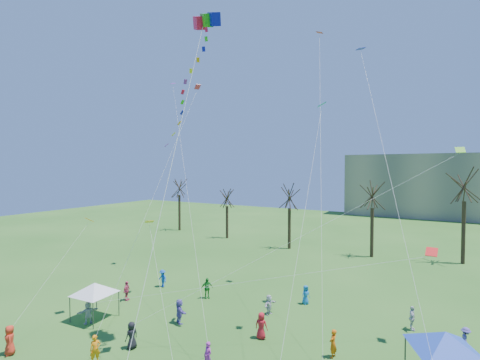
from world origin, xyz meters
The scene contains 6 objects.
bare_tree_row centered at (3.18, 36.75, 7.26)m, with size 69.25×9.11×11.94m.
big_box_kite centered at (-2.09, 5.26, 16.41)m, with size 2.36×5.02×20.23m.
canopy_tent_white centered at (-11.84, 5.69, 2.40)m, with size 3.77×3.77×2.83m.
canopy_tent_blue centered at (11.30, 8.88, 2.79)m, with size 4.05×4.05×3.30m.
festival_crowd centered at (-0.23, 7.75, 0.85)m, with size 26.23×17.55×1.84m.
small_kites_aloft centered at (-0.76, 11.77, 13.58)m, with size 28.51×18.61×34.58m.
Camera 1 is at (10.41, -10.87, 11.64)m, focal length 25.00 mm.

